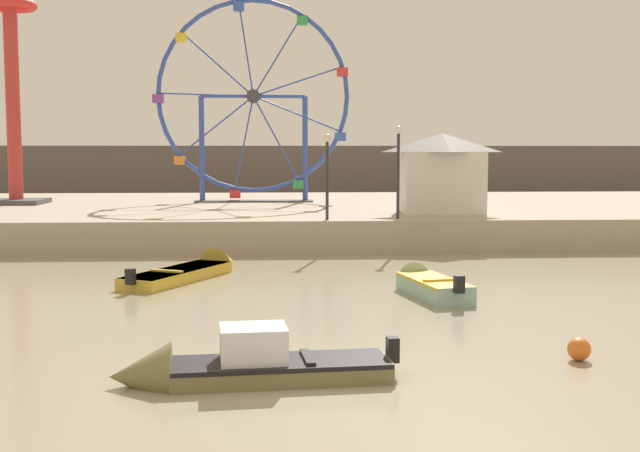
% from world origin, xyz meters
% --- Properties ---
extents(ground_plane, '(240.00, 240.00, 0.00)m').
position_xyz_m(ground_plane, '(0.00, 0.00, 0.00)').
color(ground_plane, gray).
extents(quay_promenade, '(110.00, 21.76, 1.29)m').
position_xyz_m(quay_promenade, '(0.00, 27.73, 0.65)').
color(quay_promenade, tan).
rests_on(quay_promenade, ground_plane).
extents(distant_town_skyline, '(140.00, 3.00, 4.40)m').
position_xyz_m(distant_town_skyline, '(0.00, 50.84, 2.20)').
color(distant_town_skyline, '#564C47').
rests_on(distant_town_skyline, ground_plane).
extents(motorboat_mustard_yellow, '(3.66, 5.59, 1.20)m').
position_xyz_m(motorboat_mustard_yellow, '(-2.62, 12.02, 0.19)').
color(motorboat_mustard_yellow, gold).
rests_on(motorboat_mustard_yellow, ground_plane).
extents(motorboat_seafoam, '(1.78, 4.03, 1.09)m').
position_xyz_m(motorboat_seafoam, '(3.98, 8.31, 0.28)').
color(motorboat_seafoam, '#93BCAD').
rests_on(motorboat_seafoam, ground_plane).
extents(motorboat_olive_wood, '(4.99, 1.55, 1.34)m').
position_xyz_m(motorboat_olive_wood, '(-0.98, 0.01, 0.27)').
color(motorboat_olive_wood, olive).
rests_on(motorboat_olive_wood, ground_plane).
extents(ferris_wheel_blue_frame, '(10.23, 1.20, 10.56)m').
position_xyz_m(ferris_wheel_blue_frame, '(-1.19, 28.99, 6.60)').
color(ferris_wheel_blue_frame, '#334CA8').
rests_on(ferris_wheel_blue_frame, quay_promenade).
extents(drop_tower_red_tower, '(2.80, 2.80, 14.43)m').
position_xyz_m(drop_tower_red_tower, '(-13.17, 27.98, 8.29)').
color(drop_tower_red_tower, '#BC332D').
rests_on(drop_tower_red_tower, quay_promenade).
extents(carnival_booth_white_ticket, '(3.82, 2.93, 3.42)m').
position_xyz_m(carnival_booth_white_ticket, '(7.04, 20.67, 3.07)').
color(carnival_booth_white_ticket, silver).
rests_on(carnival_booth_white_ticket, quay_promenade).
extents(promenade_lamp_near, '(0.32, 0.32, 3.32)m').
position_xyz_m(promenade_lamp_near, '(1.88, 17.44, 3.51)').
color(promenade_lamp_near, '#2D2D33').
rests_on(promenade_lamp_near, quay_promenade).
extents(promenade_lamp_far, '(0.32, 0.32, 3.64)m').
position_xyz_m(promenade_lamp_far, '(4.70, 17.85, 3.70)').
color(promenade_lamp_far, '#2D2D33').
rests_on(promenade_lamp_far, quay_promenade).
extents(mooring_buoy_orange, '(0.44, 0.44, 0.44)m').
position_xyz_m(mooring_buoy_orange, '(5.48, 1.07, 0.22)').
color(mooring_buoy_orange, orange).
rests_on(mooring_buoy_orange, ground_plane).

